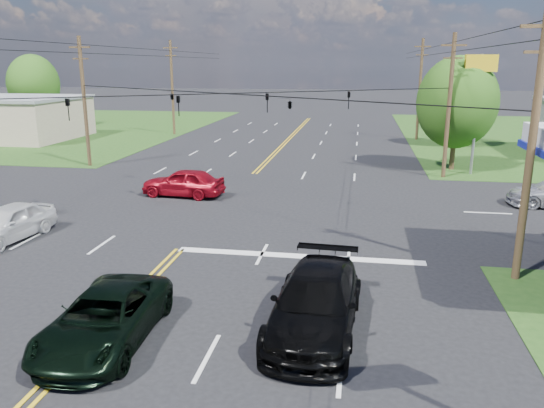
% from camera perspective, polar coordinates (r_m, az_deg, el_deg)
% --- Properties ---
extents(ground, '(280.00, 280.00, 0.00)m').
position_cam_1_polar(ground, '(29.91, -4.90, 0.20)').
color(ground, black).
rests_on(ground, ground).
extents(grass_nw, '(46.00, 48.00, 0.03)m').
position_cam_1_polar(grass_nw, '(73.79, -25.81, 7.51)').
color(grass_nw, '#1F4415').
rests_on(grass_nw, ground).
extents(stop_bar, '(10.00, 0.50, 0.02)m').
position_cam_1_polar(stop_bar, '(21.51, 2.87, -5.66)').
color(stop_bar, silver).
rests_on(stop_bar, ground).
extents(pole_se, '(1.60, 0.28, 9.50)m').
position_cam_1_polar(pole_se, '(20.06, 26.17, 5.84)').
color(pole_se, '#45321D').
rests_on(pole_se, ground).
extents(pole_nw, '(1.60, 0.28, 9.50)m').
position_cam_1_polar(pole_nw, '(42.28, -19.54, 10.45)').
color(pole_nw, '#45321D').
rests_on(pole_nw, ground).
extents(pole_ne, '(1.60, 0.28, 9.50)m').
position_cam_1_polar(pole_ne, '(37.57, 18.51, 10.09)').
color(pole_ne, '#45321D').
rests_on(pole_ne, ground).
extents(pole_left_far, '(1.60, 0.28, 10.00)m').
position_cam_1_polar(pole_left_far, '(59.62, -10.69, 12.31)').
color(pole_left_far, '#45321D').
rests_on(pole_left_far, ground).
extents(pole_right_far, '(1.60, 0.28, 10.00)m').
position_cam_1_polar(pole_right_far, '(56.38, 15.61, 11.90)').
color(pole_right_far, '#45321D').
rests_on(pole_right_far, ground).
extents(span_wire_signals, '(26.00, 18.00, 1.13)m').
position_cam_1_polar(span_wire_signals, '(28.99, -5.16, 11.75)').
color(span_wire_signals, black).
rests_on(span_wire_signals, ground).
extents(power_lines, '(26.04, 100.00, 0.64)m').
position_cam_1_polar(power_lines, '(27.04, -6.40, 17.02)').
color(power_lines, black).
rests_on(power_lines, ground).
extents(tree_right_a, '(5.70, 5.70, 8.18)m').
position_cam_1_polar(tree_right_a, '(40.69, 19.28, 10.27)').
color(tree_right_a, '#45321D').
rests_on(tree_right_a, ground).
extents(tree_right_b, '(4.94, 4.94, 7.09)m').
position_cam_1_polar(tree_right_b, '(52.95, 19.81, 10.39)').
color(tree_right_b, '#45321D').
rests_on(tree_right_b, ground).
extents(tree_far_l, '(6.08, 6.08, 8.72)m').
position_cam_1_polar(tree_far_l, '(71.75, -24.28, 11.69)').
color(tree_far_l, '#45321D').
rests_on(tree_far_l, ground).
extents(pickup_dkgreen, '(2.61, 5.37, 1.47)m').
position_cam_1_polar(pickup_dkgreen, '(15.64, -17.56, -11.64)').
color(pickup_dkgreen, black).
rests_on(pickup_dkgreen, ground).
extents(suv_black, '(2.74, 6.04, 1.72)m').
position_cam_1_polar(suv_black, '(15.58, 4.70, -10.56)').
color(suv_black, black).
rests_on(suv_black, ground).
extents(pickup_white, '(2.46, 4.85, 1.58)m').
position_cam_1_polar(pickup_white, '(25.95, -26.53, -1.81)').
color(pickup_white, silver).
rests_on(pickup_white, ground).
extents(sedan_red, '(4.96, 2.37, 1.64)m').
position_cam_1_polar(sedan_red, '(31.46, -9.52, 2.31)').
color(sedan_red, maroon).
rests_on(sedan_red, ground).
extents(polesign_ne, '(2.24, 0.78, 8.18)m').
position_cam_1_polar(polesign_ne, '(39.25, 21.41, 12.18)').
color(polesign_ne, '#A5A5AA').
rests_on(polesign_ne, ground).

